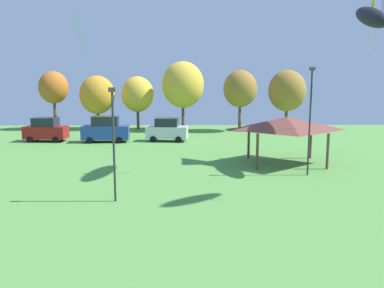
# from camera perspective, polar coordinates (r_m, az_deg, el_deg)

# --- Properties ---
(kite_flying_2) EXTENTS (1.62, 5.71, 3.74)m
(kite_flying_2) POSITION_cam_1_polar(r_m,az_deg,el_deg) (31.21, 23.85, 15.99)
(kite_flying_2) COLOR black
(parked_car_leftmost) EXTENTS (4.38, 2.31, 2.48)m
(parked_car_leftmost) POSITION_cam_1_polar(r_m,az_deg,el_deg) (44.43, -19.83, 1.90)
(parked_car_leftmost) COLOR maroon
(parked_car_leftmost) RESTS_ON ground
(parked_car_second_from_left) EXTENTS (4.82, 2.24, 2.66)m
(parked_car_second_from_left) POSITION_cam_1_polar(r_m,az_deg,el_deg) (42.30, -12.03, 2.00)
(parked_car_second_from_left) COLOR #234299
(parked_car_second_from_left) RESTS_ON ground
(parked_car_third_from_left) EXTENTS (4.39, 2.37, 2.41)m
(parked_car_third_from_left) POSITION_cam_1_polar(r_m,az_deg,el_deg) (42.00, -3.52, 1.99)
(parked_car_third_from_left) COLOR silver
(parked_car_third_from_left) RESTS_ON ground
(park_pavilion) EXTENTS (6.56, 5.17, 3.60)m
(park_pavilion) POSITION_cam_1_polar(r_m,az_deg,el_deg) (31.57, 13.14, 2.80)
(park_pavilion) COLOR brown
(park_pavilion) RESTS_ON ground
(light_post_0) EXTENTS (0.36, 0.20, 7.20)m
(light_post_0) POSITION_cam_1_polar(r_m,az_deg,el_deg) (27.99, 16.24, 3.79)
(light_post_0) COLOR #2D2D33
(light_post_0) RESTS_ON ground
(light_post_1) EXTENTS (0.36, 0.20, 6.03)m
(light_post_1) POSITION_cam_1_polar(r_m,az_deg,el_deg) (21.52, -10.95, 0.83)
(light_post_1) COLOR #2D2D33
(light_post_1) RESTS_ON ground
(treeline_tree_0) EXTENTS (3.68, 3.68, 7.33)m
(treeline_tree_0) POSITION_cam_1_polar(r_m,az_deg,el_deg) (54.51, -18.86, 7.50)
(treeline_tree_0) COLOR brown
(treeline_tree_0) RESTS_ON ground
(treeline_tree_1) EXTENTS (4.39, 4.39, 6.78)m
(treeline_tree_1) POSITION_cam_1_polar(r_m,az_deg,el_deg) (52.93, -13.16, 6.72)
(treeline_tree_1) COLOR brown
(treeline_tree_1) RESTS_ON ground
(treeline_tree_2) EXTENTS (4.11, 4.11, 6.69)m
(treeline_tree_2) POSITION_cam_1_polar(r_m,az_deg,el_deg) (52.41, -7.66, 6.93)
(treeline_tree_2) COLOR brown
(treeline_tree_2) RESTS_ON ground
(treeline_tree_3) EXTENTS (5.19, 5.19, 8.51)m
(treeline_tree_3) POSITION_cam_1_polar(r_m,az_deg,el_deg) (50.71, -1.29, 8.31)
(treeline_tree_3) COLOR brown
(treeline_tree_3) RESTS_ON ground
(treeline_tree_4) EXTENTS (4.09, 4.09, 7.43)m
(treeline_tree_4) POSITION_cam_1_polar(r_m,az_deg,el_deg) (50.08, 6.77, 7.69)
(treeline_tree_4) COLOR brown
(treeline_tree_4) RESTS_ON ground
(treeline_tree_5) EXTENTS (4.67, 4.67, 7.47)m
(treeline_tree_5) POSITION_cam_1_polar(r_m,az_deg,el_deg) (52.48, 13.20, 7.29)
(treeline_tree_5) COLOR brown
(treeline_tree_5) RESTS_ON ground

